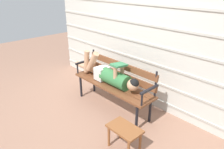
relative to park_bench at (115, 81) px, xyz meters
name	(u,v)px	position (x,y,z in m)	size (l,w,h in m)	color
ground_plane	(108,109)	(0.00, -0.15, -0.52)	(12.00, 12.00, 0.00)	#936B56
house_siding	(138,32)	(0.00, 0.56, 0.77)	(4.62, 0.08, 2.57)	beige
park_bench	(115,81)	(0.00, 0.00, 0.00)	(1.63, 0.44, 0.88)	brown
reclining_person	(110,75)	(-0.06, -0.07, 0.11)	(1.71, 0.26, 0.51)	#33703D
footstool	(124,132)	(0.86, -0.65, -0.23)	(0.46, 0.28, 0.35)	brown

